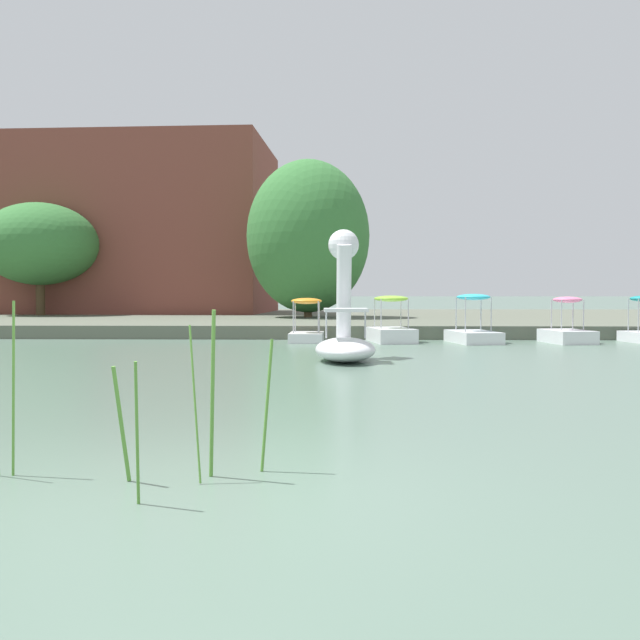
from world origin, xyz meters
The scene contains 11 objects.
ground_plane centered at (0.00, 0.00, 0.00)m, with size 652.66×652.66×0.00m, color #567060.
shore_bank_far centered at (0.00, 32.34, 0.24)m, with size 156.20×25.80×0.47m, color #5B6051.
swan_boat centered at (1.46, 11.73, 0.91)m, with size 1.51×3.02×3.20m.
pedal_boat_orange centered at (0.23, 18.30, 0.46)m, with size 1.11×1.87×1.45m.
pedal_boat_lime centered at (3.01, 18.25, 0.44)m, with size 1.60×2.45×1.53m.
pedal_boat_cyan centered at (5.65, 17.99, 0.43)m, with size 1.61×2.52×1.58m.
pedal_boat_pink centered at (8.65, 17.97, 0.39)m, with size 1.45×2.17×1.50m.
tree_broadleaf_right centered at (-14.07, 31.34, 4.11)m, with size 8.26×8.26×5.75m.
tree_willow_near_path centered at (-0.19, 28.51, 4.26)m, with size 7.97×8.04×7.35m.
apartment_block centered at (-12.35, 37.29, 5.34)m, with size 18.77×10.29×9.73m, color brown.
reed_clump_foreground centered at (-0.54, 0.30, 0.66)m, with size 3.40×1.33×1.55m.
Camera 1 is at (1.38, -5.88, 1.62)m, focal length 41.24 mm.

